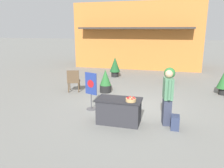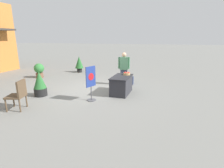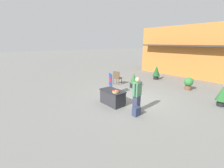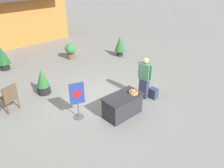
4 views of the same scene
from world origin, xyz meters
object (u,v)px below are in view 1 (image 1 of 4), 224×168
(apple_basket, at_px, (131,99))
(patio_chair, at_px, (73,80))
(display_table, at_px, (119,111))
(person_visitor, at_px, (168,97))
(backpack, at_px, (175,122))
(potted_plant_far_right, at_px, (170,75))
(potted_plant_near_left, at_px, (224,81))
(potted_plant_far_left, at_px, (105,81))
(potted_plant_near_right, at_px, (115,66))
(poster_board, at_px, (91,90))

(apple_basket, xyz_separation_m, patio_chair, (-3.29, 3.03, -0.26))
(display_table, bearing_deg, patio_chair, 135.06)
(person_visitor, bearing_deg, apple_basket, 10.68)
(person_visitor, bearing_deg, backpack, 121.18)
(potted_plant_far_right, relative_size, potted_plant_near_left, 0.78)
(person_visitor, relative_size, patio_chair, 1.63)
(potted_plant_far_right, bearing_deg, apple_basket, -100.18)
(person_visitor, relative_size, potted_plant_far_left, 1.59)
(backpack, height_order, patio_chair, patio_chair)
(apple_basket, xyz_separation_m, backpack, (1.32, 0.12, -0.64))
(potted_plant_near_left, bearing_deg, patio_chair, -168.68)
(potted_plant_far_left, bearing_deg, person_visitor, -45.79)
(potted_plant_near_right, bearing_deg, potted_plant_far_right, -16.53)
(apple_basket, height_order, person_visitor, person_visitor)
(patio_chair, distance_m, potted_plant_far_left, 1.51)
(display_table, distance_m, potted_plant_far_left, 3.54)
(potted_plant_far_left, bearing_deg, potted_plant_far_right, 41.03)
(poster_board, bearing_deg, potted_plant_near_right, -155.09)
(patio_chair, relative_size, potted_plant_near_left, 0.92)
(potted_plant_far_right, bearing_deg, potted_plant_near_left, -32.19)
(apple_basket, height_order, potted_plant_far_left, potted_plant_far_left)
(backpack, distance_m, potted_plant_far_left, 4.53)
(apple_basket, xyz_separation_m, potted_plant_near_right, (-2.26, 6.86, -0.16))
(potted_plant_far_right, xyz_separation_m, potted_plant_near_right, (-3.32, 0.98, 0.18))
(display_table, distance_m, apple_basket, 0.62)
(backpack, height_order, potted_plant_far_right, potted_plant_far_right)
(display_table, height_order, potted_plant_far_right, potted_plant_far_right)
(potted_plant_near_left, xyz_separation_m, potted_plant_far_left, (-5.27, -1.00, -0.13))
(patio_chair, distance_m, potted_plant_far_right, 5.19)
(potted_plant_far_right, bearing_deg, poster_board, -119.25)
(poster_board, bearing_deg, potted_plant_near_left, 142.20)
(apple_basket, bearing_deg, potted_plant_near_left, 51.78)
(potted_plant_near_left, bearing_deg, display_table, -132.19)
(backpack, distance_m, potted_plant_far_right, 5.77)
(potted_plant_near_left, bearing_deg, potted_plant_far_left, -169.24)
(apple_basket, bearing_deg, potted_plant_far_right, 79.82)
(apple_basket, relative_size, backpack, 0.74)
(person_visitor, height_order, potted_plant_far_left, person_visitor)
(apple_basket, height_order, potted_plant_far_right, apple_basket)
(patio_chair, bearing_deg, poster_board, -158.91)
(potted_plant_far_right, bearing_deg, potted_plant_near_right, 163.47)
(backpack, xyz_separation_m, potted_plant_far_left, (-3.14, 3.25, 0.32))
(apple_basket, relative_size, potted_plant_far_left, 0.29)
(patio_chair, bearing_deg, display_table, -153.14)
(potted_plant_far_right, bearing_deg, patio_chair, -146.71)
(poster_board, distance_m, patio_chair, 2.58)
(poster_board, bearing_deg, patio_chair, -121.72)
(potted_plant_far_right, relative_size, potted_plant_far_left, 0.83)
(poster_board, distance_m, potted_plant_near_left, 6.10)
(apple_basket, relative_size, patio_chair, 0.29)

